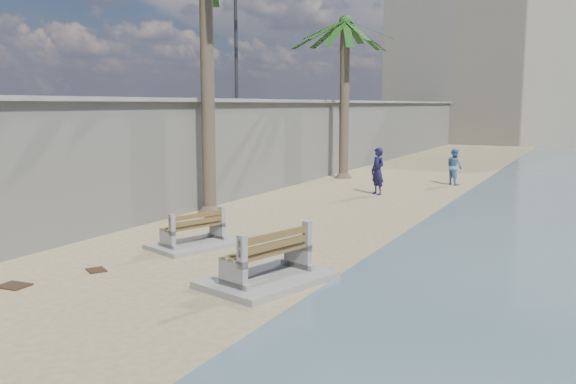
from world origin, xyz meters
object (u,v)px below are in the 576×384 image
(bench_near, at_px, (267,261))
(person_a, at_px, (378,168))
(palm_back, at_px, (345,24))
(person_b, at_px, (455,165))
(bench_far, at_px, (193,232))

(bench_near, xyz_separation_m, person_a, (-1.89, 12.10, 0.58))
(bench_near, xyz_separation_m, palm_back, (-5.00, 16.39, 6.54))
(person_a, bearing_deg, palm_back, 160.91)
(bench_near, distance_m, person_b, 16.34)
(bench_near, bearing_deg, person_b, 89.64)
(person_b, bearing_deg, bench_near, 129.61)
(palm_back, height_order, person_a, palm_back)
(bench_far, xyz_separation_m, palm_back, (-1.96, 14.57, 6.62))
(bench_far, relative_size, person_a, 1.13)
(person_a, bearing_deg, person_b, 99.80)
(palm_back, bearing_deg, person_b, -0.63)
(bench_near, height_order, palm_back, palm_back)
(palm_back, relative_size, person_a, 3.89)
(bench_near, bearing_deg, person_a, 98.88)
(bench_near, height_order, person_b, person_b)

